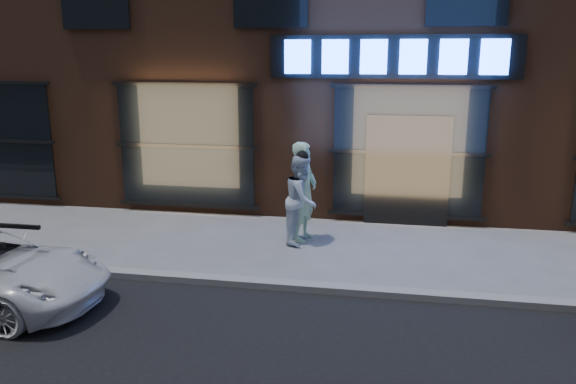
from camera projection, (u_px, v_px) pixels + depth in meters
name	position (u px, v px, depth m)	size (l,w,h in m)	color
ground	(410.00, 298.00, 8.65)	(90.00, 90.00, 0.00)	slate
curb	(410.00, 294.00, 8.64)	(60.00, 0.25, 0.12)	gray
man_bowtie	(304.00, 192.00, 11.14)	(0.73, 0.48, 1.99)	#B4ECC8
man_cap	(302.00, 199.00, 11.03)	(0.86, 0.67, 1.76)	white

